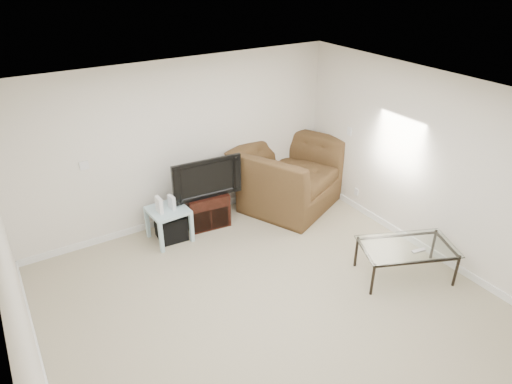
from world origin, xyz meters
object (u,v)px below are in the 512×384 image
tv_stand (206,209)px  television (205,176)px  side_table (169,224)px  recliner (288,164)px  subwoofer (171,227)px  coffee_table (405,261)px

tv_stand → television: bearing=-90.0°
side_table → recliner: bearing=0.0°
tv_stand → recliner: 1.53m
subwoofer → coffee_table: 3.30m
recliner → coffee_table: bearing=-110.9°
side_table → coffee_table: (2.26, -2.41, -0.02)m
side_table → coffee_table: side_table is taller
television → side_table: television is taller
subwoofer → recliner: size_ratio=0.24×
tv_stand → side_table: (-0.64, -0.09, -0.01)m
tv_stand → recliner: bearing=2.5°
subwoofer → coffee_table: (2.23, -2.43, 0.05)m
subwoofer → side_table: bearing=-142.9°
tv_stand → coffee_table: (1.62, -2.51, -0.04)m
side_table → tv_stand: bearing=8.4°
tv_stand → coffee_table: 2.98m
tv_stand → recliner: size_ratio=0.40×
recliner → television: bearing=152.8°
recliner → coffee_table: 2.46m
subwoofer → television: bearing=4.2°
subwoofer → recliner: bearing=-0.6°
tv_stand → coffee_table: size_ratio=0.54×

